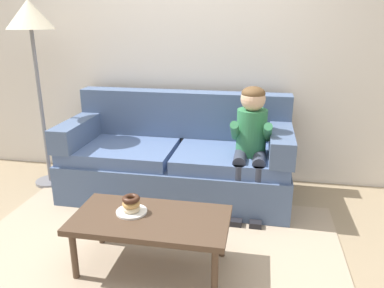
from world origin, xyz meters
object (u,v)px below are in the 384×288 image
object	(u,v)px
couch	(178,160)
coffee_table	(151,223)
toy_controller	(99,222)
floor_lamp	(31,28)
donut	(131,208)
person_child	(251,138)

from	to	relation	value
couch	coffee_table	xyz separation A→B (m)	(0.09, -1.19, 0.00)
toy_controller	floor_lamp	size ratio (longest dim) A/B	0.13
coffee_table	toy_controller	distance (m)	0.83
coffee_table	floor_lamp	distance (m)	2.22
coffee_table	donut	size ratio (longest dim) A/B	8.66
coffee_table	person_child	xyz separation A→B (m)	(0.61, 0.98, 0.32)
toy_controller	floor_lamp	distance (m)	1.89
floor_lamp	coffee_table	bearing A→B (deg)	-38.93
floor_lamp	toy_controller	bearing A→B (deg)	-39.82
person_child	toy_controller	xyz separation A→B (m)	(-1.21, -0.52, -0.65)
toy_controller	floor_lamp	world-z (taller)	floor_lamp
couch	person_child	distance (m)	0.79
donut	coffee_table	bearing A→B (deg)	-14.31
couch	coffee_table	bearing A→B (deg)	-85.90
couch	floor_lamp	distance (m)	1.82
coffee_table	floor_lamp	world-z (taller)	floor_lamp
coffee_table	couch	bearing A→B (deg)	94.10
coffee_table	toy_controller	bearing A→B (deg)	142.36
couch	toy_controller	xyz separation A→B (m)	(-0.52, -0.72, -0.32)
coffee_table	toy_controller	size ratio (longest dim) A/B	4.60
person_child	toy_controller	world-z (taller)	person_child
coffee_table	person_child	size ratio (longest dim) A/B	0.94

